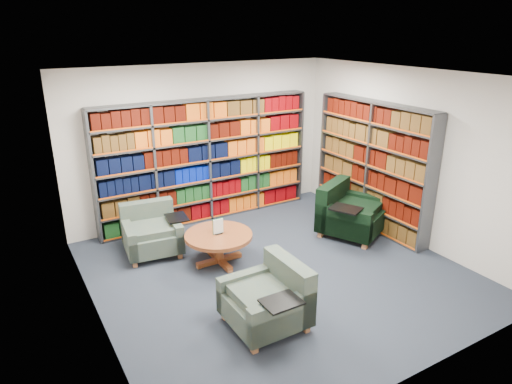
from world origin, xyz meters
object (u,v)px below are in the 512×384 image
chair_green_right (347,214)px  chair_teal_front (271,300)px  coffee_table (219,240)px  chair_teal_left (151,233)px

chair_green_right → chair_teal_front: (-2.49, -1.50, -0.04)m
chair_teal_front → coffee_table: size_ratio=1.00×
chair_teal_left → coffee_table: chair_teal_left is taller
chair_teal_front → coffee_table: 1.67m
chair_green_right → coffee_table: chair_green_right is taller
chair_green_right → chair_teal_front: chair_green_right is taller
chair_green_right → chair_teal_front: bearing=-148.9°
chair_green_right → coffee_table: 2.37m
chair_teal_left → coffee_table: 1.17m
chair_teal_left → chair_teal_front: (0.62, -2.57, 0.01)m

